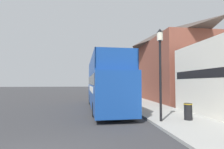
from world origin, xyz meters
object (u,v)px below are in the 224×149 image
(tour_bus, at_px, (105,87))
(parked_car_ahead_of_bus, at_px, (106,94))
(lamp_post_nearest, at_px, (160,58))
(lamp_post_second, at_px, (127,73))
(litter_bin, at_px, (188,111))

(tour_bus, distance_m, parked_car_ahead_of_bus, 9.44)
(tour_bus, height_order, parked_car_ahead_of_bus, tour_bus)
(lamp_post_nearest, distance_m, lamp_post_second, 9.33)
(tour_bus, xyz_separation_m, parked_car_ahead_of_bus, (0.94, 9.30, -1.27))
(lamp_post_nearest, bearing_deg, parked_car_ahead_of_bus, 96.01)
(parked_car_ahead_of_bus, distance_m, litter_bin, 15.40)
(lamp_post_second, xyz_separation_m, litter_bin, (1.53, -9.21, -2.65))
(parked_car_ahead_of_bus, distance_m, lamp_post_nearest, 15.55)
(lamp_post_nearest, xyz_separation_m, litter_bin, (1.66, 0.11, -3.00))
(tour_bus, bearing_deg, litter_bin, -55.94)
(parked_car_ahead_of_bus, bearing_deg, tour_bus, -93.95)
(tour_bus, bearing_deg, parked_car_ahead_of_bus, 82.22)
(litter_bin, bearing_deg, lamp_post_second, 99.44)
(tour_bus, xyz_separation_m, lamp_post_nearest, (2.53, -5.86, 1.74))
(lamp_post_second, bearing_deg, parked_car_ahead_of_bus, 106.46)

